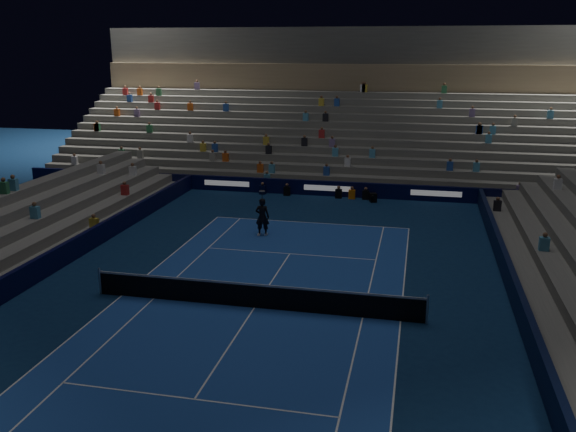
% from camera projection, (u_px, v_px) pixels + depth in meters
% --- Properties ---
extents(ground, '(90.00, 90.00, 0.00)m').
position_uv_depth(ground, '(254.00, 308.00, 23.16)').
color(ground, '#0C2348').
rests_on(ground, ground).
extents(court_surface, '(10.97, 23.77, 0.01)m').
position_uv_depth(court_surface, '(254.00, 308.00, 23.16)').
color(court_surface, '#1B4196').
rests_on(court_surface, ground).
extents(sponsor_barrier_far, '(44.00, 0.25, 1.00)m').
position_uv_depth(sponsor_barrier_far, '(328.00, 188.00, 40.44)').
color(sponsor_barrier_far, black).
rests_on(sponsor_barrier_far, ground).
extents(sponsor_barrier_east, '(0.25, 37.00, 1.00)m').
position_uv_depth(sponsor_barrier_east, '(525.00, 319.00, 21.04)').
color(sponsor_barrier_east, black).
rests_on(sponsor_barrier_east, ground).
extents(sponsor_barrier_west, '(0.25, 37.00, 1.00)m').
position_uv_depth(sponsor_barrier_west, '(27.00, 276.00, 25.02)').
color(sponsor_barrier_west, black).
rests_on(sponsor_barrier_west, ground).
extents(grandstand_main, '(44.00, 15.20, 11.20)m').
position_uv_depth(grandstand_main, '(346.00, 127.00, 48.52)').
color(grandstand_main, '#61625D').
rests_on(grandstand_main, ground).
extents(tennis_net, '(12.90, 0.10, 1.10)m').
position_uv_depth(tennis_net, '(254.00, 296.00, 23.03)').
color(tennis_net, '#B2B2B7').
rests_on(tennis_net, ground).
extents(tennis_player, '(0.76, 0.52, 2.02)m').
position_uv_depth(tennis_player, '(262.00, 217.00, 31.81)').
color(tennis_player, black).
rests_on(tennis_player, ground).
extents(broadcast_camera, '(0.56, 0.93, 0.56)m').
position_uv_depth(broadcast_camera, '(373.00, 197.00, 38.91)').
color(broadcast_camera, black).
rests_on(broadcast_camera, ground).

